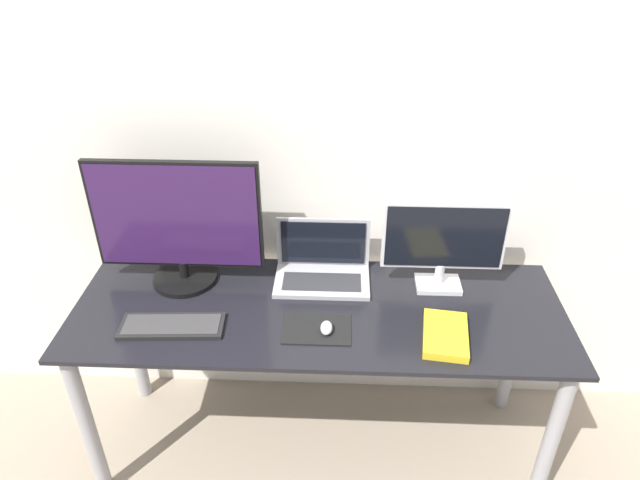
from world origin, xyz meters
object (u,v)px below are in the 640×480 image
monitor_left (177,224)px  mouse (326,328)px  keyboard (172,326)px  book (445,335)px  laptop (322,265)px  monitor_right (443,242)px

monitor_left → mouse: bearing=-27.2°
keyboard → mouse: bearing=-0.3°
monitor_left → book: bearing=-17.3°
laptop → book: (0.44, -0.35, -0.04)m
laptop → keyboard: laptop is taller
laptop → book: laptop is taller
book → monitor_left: bearing=162.7°
mouse → keyboard: bearing=179.7°
monitor_right → book: size_ratio=1.82×
monitor_left → monitor_right: bearing=0.0°
monitor_right → book: bearing=-92.9°
monitor_left → keyboard: monitor_left is taller
monitor_right → mouse: (-0.43, -0.29, -0.18)m
monitor_left → keyboard: 0.38m
laptop → book: size_ratio=1.47×
monitor_left → laptop: bearing=4.6°
monitor_left → monitor_right: size_ratio=1.39×
keyboard → mouse: (0.55, -0.00, 0.01)m
monitor_left → keyboard: (0.02, -0.29, -0.25)m
monitor_right → laptop: monitor_right is taller
monitor_left → keyboard: bearing=-85.5°
keyboard → mouse: mouse is taller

